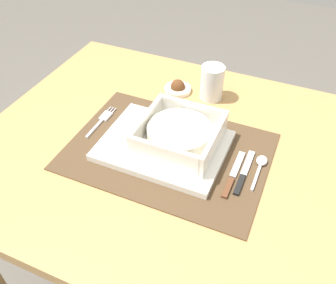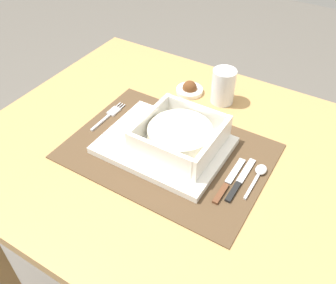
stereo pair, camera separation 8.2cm
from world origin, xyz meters
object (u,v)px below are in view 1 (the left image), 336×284
at_px(fork, 103,119).
at_px(bread_knife, 232,177).
at_px(drinking_glass, 212,84).
at_px(dining_table, 167,177).
at_px(spoon, 261,164).
at_px(condiment_saucer, 178,88).
at_px(porridge_bowl, 179,135).
at_px(butter_knife, 243,175).

xyz_separation_m(fork, bread_knife, (0.35, -0.06, 0.00)).
distance_m(fork, drinking_glass, 0.30).
xyz_separation_m(dining_table, spoon, (0.22, 0.02, 0.12)).
height_order(fork, bread_knife, bread_knife).
bearing_deg(condiment_saucer, spoon, -35.27).
xyz_separation_m(porridge_bowl, fork, (-0.22, 0.02, -0.04)).
bearing_deg(bread_knife, drinking_glass, 118.31).
bearing_deg(condiment_saucer, drinking_glass, 5.62).
bearing_deg(spoon, butter_knife, -121.73).
xyz_separation_m(butter_knife, condiment_saucer, (-0.25, 0.24, 0.00)).
relative_size(spoon, drinking_glass, 1.14).
xyz_separation_m(dining_table, butter_knife, (0.19, -0.03, 0.12)).
height_order(porridge_bowl, fork, porridge_bowl).
xyz_separation_m(porridge_bowl, drinking_glass, (0.00, 0.23, -0.00)).
relative_size(dining_table, butter_knife, 6.46).
relative_size(dining_table, fork, 6.92).
xyz_separation_m(fork, condiment_saucer, (0.12, 0.20, 0.01)).
distance_m(porridge_bowl, bread_knife, 0.15).
bearing_deg(dining_table, fork, 174.63).
height_order(butter_knife, condiment_saucer, condiment_saucer).
bearing_deg(dining_table, butter_knife, -7.81).
height_order(dining_table, spoon, spoon).
bearing_deg(butter_knife, porridge_bowl, 173.34).
bearing_deg(drinking_glass, fork, -136.07).
height_order(dining_table, fork, fork).
xyz_separation_m(dining_table, drinking_glass, (0.03, 0.23, 0.15)).
bearing_deg(porridge_bowl, fork, 175.05).
distance_m(spoon, drinking_glass, 0.28).
height_order(spoon, condiment_saucer, condiment_saucer).
bearing_deg(spoon, drinking_glass, 130.97).
bearing_deg(butter_knife, condiment_saucer, 138.29).
relative_size(butter_knife, bread_knife, 0.99).
bearing_deg(spoon, bread_knife, -127.96).
bearing_deg(drinking_glass, porridge_bowl, -90.29).
bearing_deg(drinking_glass, bread_knife, -62.75).
bearing_deg(porridge_bowl, dining_table, 177.47).
bearing_deg(butter_knife, drinking_glass, 124.30).
xyz_separation_m(dining_table, bread_knife, (0.17, -0.04, 0.12)).
bearing_deg(drinking_glass, dining_table, -98.34).
relative_size(bread_knife, condiment_saucer, 1.89).
height_order(porridge_bowl, bread_knife, porridge_bowl).
relative_size(porridge_bowl, spoon, 1.62).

